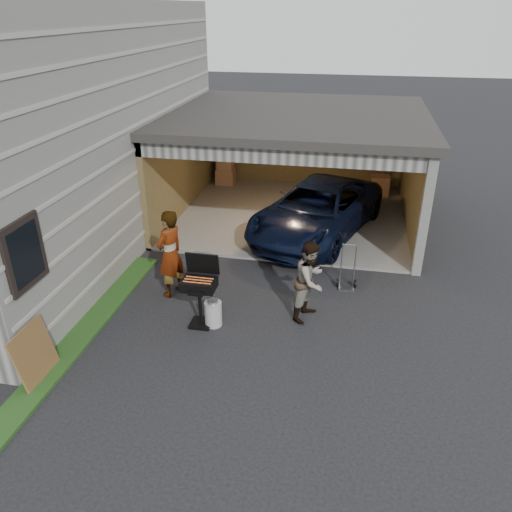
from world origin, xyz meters
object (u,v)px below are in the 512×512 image
at_px(man, 310,280).
at_px(hand_truck, 347,280).
at_px(plywood_panel, 35,354).
at_px(bbq_grill, 200,286).
at_px(minivan, 317,212).
at_px(propane_tank, 213,314).
at_px(woman, 170,254).

bearing_deg(man, hand_truck, -6.57).
bearing_deg(plywood_panel, bbq_grill, 43.47).
bearing_deg(hand_truck, minivan, 105.23).
relative_size(man, propane_tank, 3.27).
distance_m(minivan, bbq_grill, 4.79).
xyz_separation_m(woman, plywood_panel, (-1.20, -2.94, -0.45)).
bearing_deg(man, minivan, 25.04).
bearing_deg(propane_tank, woman, 140.52).
bearing_deg(minivan, hand_truck, -52.53).
height_order(minivan, plywood_panel, minivan).
bearing_deg(hand_truck, bbq_grill, -147.98).
xyz_separation_m(woman, bbq_grill, (0.90, -0.95, -0.10)).
distance_m(plywood_panel, hand_truck, 6.13).
bearing_deg(minivan, plywood_panel, -102.29).
relative_size(man, hand_truck, 1.56).
distance_m(man, propane_tank, 1.92).
height_order(propane_tank, plywood_panel, plywood_panel).
relative_size(minivan, hand_truck, 4.68).
bearing_deg(bbq_grill, man, 18.36).
height_order(minivan, woman, woman).
distance_m(man, plywood_panel, 4.86).
relative_size(propane_tank, plywood_panel, 0.51).
height_order(plywood_panel, hand_truck, hand_truck).
height_order(minivan, man, man).
bearing_deg(man, bbq_grill, 130.26).
height_order(woman, man, woman).
bearing_deg(minivan, woman, -108.48).
distance_m(bbq_grill, hand_truck, 3.30).
xyz_separation_m(plywood_panel, hand_truck, (4.74, 3.89, -0.28)).
bearing_deg(hand_truck, propane_tank, -145.61).
distance_m(minivan, man, 3.82).
height_order(minivan, bbq_grill, bbq_grill).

